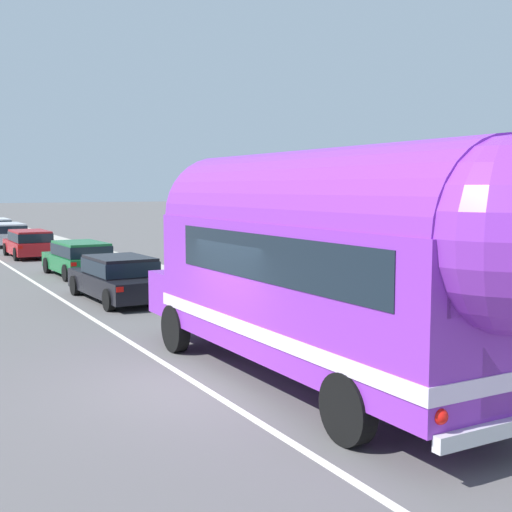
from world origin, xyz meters
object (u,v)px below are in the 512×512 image
Objects in this scene: painted_bus at (331,258)px; car_second at (79,257)px; car_lead at (119,276)px; car_third at (29,242)px; car_fourth at (6,233)px.

car_second is (0.13, 17.23, -1.52)m from painted_bus.
car_lead is 1.09× the size of car_third.
car_lead and car_second have the same top height.
car_fourth is (-0.16, 33.17, -1.51)m from painted_bus.
car_third is 7.62m from car_fourth.
car_fourth is at bearing 91.04° from car_second.
car_second and car_fourth have the same top height.
painted_bus is at bearing -89.45° from car_third.
car_second and car_third have the same top height.
car_third is at bearing -90.64° from car_fourth.
painted_bus is at bearing -90.43° from car_second.
car_lead is at bearing -90.23° from car_fourth.
car_fourth is at bearing 89.77° from car_lead.
car_third is (0.01, 14.65, 0.04)m from car_lead.
painted_bus is 17.30m from car_second.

